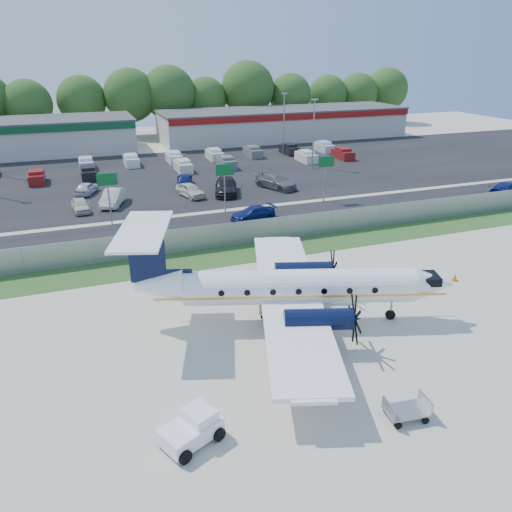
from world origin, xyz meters
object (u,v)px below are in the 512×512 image
object	(u,v)px
pushback_tug	(192,428)
aircraft	(292,287)
baggage_cart_near	(279,311)
baggage_cart_far	(407,410)

from	to	relation	value
pushback_tug	aircraft	bearing A→B (deg)	44.05
baggage_cart_near	baggage_cart_far	distance (m)	10.32
aircraft	baggage_cart_near	world-z (taller)	aircraft
aircraft	baggage_cart_far	world-z (taller)	aircraft
baggage_cart_far	aircraft	bearing A→B (deg)	97.73
aircraft	baggage_cart_near	xyz separation A→B (m)	(-0.54, 0.61, -1.79)
pushback_tug	baggage_cart_near	size ratio (longest dim) A/B	1.18
pushback_tug	baggage_cart_near	world-z (taller)	pushback_tug
baggage_cart_near	baggage_cart_far	world-z (taller)	baggage_cart_near
baggage_cart_near	baggage_cart_far	bearing A→B (deg)	-79.74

